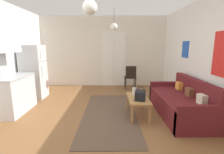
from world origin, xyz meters
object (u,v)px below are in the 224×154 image
at_px(bamboo_vase, 134,91).
at_px(pendant_lamp_near, 90,7).
at_px(pendant_lamp_far, 114,27).
at_px(accent_chair, 130,76).
at_px(couch, 182,103).
at_px(handbag, 140,95).
at_px(refrigerator, 34,72).
at_px(coffee_table, 138,100).

height_order(bamboo_vase, pendant_lamp_near, pendant_lamp_near).
relative_size(pendant_lamp_near, pendant_lamp_far, 0.95).
relative_size(accent_chair, pendant_lamp_near, 1.39).
bearing_deg(accent_chair, pendant_lamp_far, 48.65).
height_order(accent_chair, pendant_lamp_near, pendant_lamp_near).
height_order(couch, handbag, couch).
bearing_deg(couch, pendant_lamp_near, -158.08).
xyz_separation_m(handbag, refrigerator, (-3.01, 1.52, 0.27)).
bearing_deg(pendant_lamp_far, bamboo_vase, -70.95).
distance_m(couch, refrigerator, 4.28).
bearing_deg(handbag, refrigerator, 153.17).
bearing_deg(handbag, accent_chair, 88.12).
bearing_deg(handbag, coffee_table, 97.45).
xyz_separation_m(couch, pendant_lamp_far, (-1.57, 1.57, 1.89)).
bearing_deg(accent_chair, refrigerator, 16.47).
bearing_deg(pendant_lamp_near, coffee_table, 38.64).
bearing_deg(pendant_lamp_near, refrigerator, 133.64).
xyz_separation_m(coffee_table, handbag, (0.02, -0.16, 0.17)).
bearing_deg(coffee_table, handbag, -82.55).
bearing_deg(refrigerator, pendant_lamp_near, -46.36).
bearing_deg(refrigerator, bamboo_vase, -21.00).
bearing_deg(coffee_table, couch, 2.21).
bearing_deg(pendant_lamp_far, accent_chair, 50.09).
relative_size(bamboo_vase, pendant_lamp_far, 0.58).
relative_size(couch, bamboo_vase, 5.10).
xyz_separation_m(coffee_table, bamboo_vase, (-0.05, 0.23, 0.15)).
xyz_separation_m(bamboo_vase, pendant_lamp_near, (-0.91, -1.00, 1.69)).
bearing_deg(bamboo_vase, coffee_table, -77.91).
relative_size(coffee_table, handbag, 2.94).
relative_size(handbag, refrigerator, 0.19).
relative_size(refrigerator, pendant_lamp_far, 2.44).
bearing_deg(pendant_lamp_far, handbag, -72.86).
xyz_separation_m(accent_chair, pendant_lamp_far, (-0.63, -0.75, 1.68)).
distance_m(coffee_table, pendant_lamp_far, 2.47).
height_order(coffee_table, handbag, handbag).
xyz_separation_m(coffee_table, accent_chair, (0.10, 2.36, 0.12)).
distance_m(coffee_table, accent_chair, 2.36).
distance_m(coffee_table, bamboo_vase, 0.28).
relative_size(coffee_table, refrigerator, 0.56).
bearing_deg(refrigerator, coffee_table, -24.49).
relative_size(handbag, accent_chair, 0.36).
bearing_deg(pendant_lamp_far, couch, -44.94).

